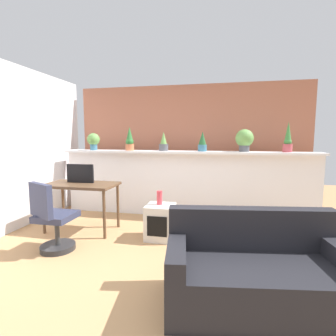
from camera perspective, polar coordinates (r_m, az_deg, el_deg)
The scene contains 16 objects.
ground_plane at distance 3.16m, azimuth -2.14°, elevation -20.94°, with size 12.00×12.00×0.00m, color tan.
divider_wall at distance 4.84m, azimuth 3.65°, elevation -3.70°, with size 4.62×0.16×1.18m, color white.
plant_shelf at distance 4.73m, azimuth 3.64°, elevation 3.47°, with size 4.62×0.38×0.04m, color white.
brick_wall_behind at distance 5.36m, azimuth 4.65°, elevation 4.45°, with size 4.62×0.10×2.50m, color #AD664C.
potted_plant_0 at distance 5.25m, azimuth -15.99°, elevation 5.81°, with size 0.24×0.24×0.33m.
potted_plant_1 at distance 4.95m, azimuth -8.39°, elevation 6.03°, with size 0.16×0.16×0.44m.
potted_plant_2 at distance 4.81m, azimuth -0.97°, elevation 5.49°, with size 0.17×0.17×0.34m.
potted_plant_3 at distance 4.67m, azimuth 7.53°, elevation 5.65°, with size 0.16×0.16×0.35m.
potted_plant_4 at distance 4.72m, azimuth 16.38°, elevation 6.05°, with size 0.31×0.31×0.39m.
potted_plant_5 at distance 4.80m, azimuth 24.73°, elevation 5.61°, with size 0.15×0.15×0.51m.
desk at distance 4.30m, azimuth -18.46°, elevation -4.34°, with size 1.10×0.60×0.75m.
tv_monitor at distance 4.35m, azimuth -18.65°, elevation -1.12°, with size 0.45×0.04×0.29m, color black.
office_chair at distance 3.71m, azimuth -23.95°, elevation -10.77°, with size 0.52×0.52×0.91m.
side_cube_shelf at distance 3.84m, azimuth -1.69°, elevation -11.72°, with size 0.40×0.41×0.50m.
vase_on_shelf at distance 3.78m, azimuth -1.88°, elevation -6.50°, with size 0.08×0.08×0.20m, color #CC3D47.
couch at distance 2.58m, azimuth 18.76°, elevation -20.96°, with size 1.66×0.98×0.80m.
Camera 1 is at (0.69, -2.71, 1.47)m, focal length 27.87 mm.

